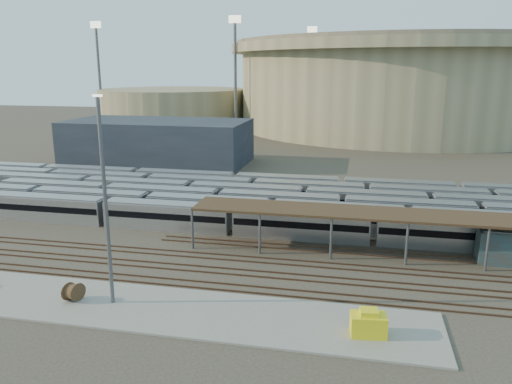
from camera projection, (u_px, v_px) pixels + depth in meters
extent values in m
plane|color=#383026|center=(253.00, 257.00, 59.82)|extent=(420.00, 420.00, 0.00)
cube|color=gray|center=(166.00, 310.00, 46.57)|extent=(50.00, 9.00, 0.20)
cube|color=silver|center=(232.00, 221.00, 67.91)|extent=(112.00, 2.90, 3.60)
cube|color=silver|center=(271.00, 214.00, 70.97)|extent=(112.00, 2.90, 3.60)
cube|color=silver|center=(342.00, 210.00, 72.97)|extent=(112.00, 2.90, 3.60)
cube|color=silver|center=(304.00, 201.00, 78.18)|extent=(112.00, 2.90, 3.60)
cube|color=silver|center=(252.00, 191.00, 84.02)|extent=(112.00, 2.90, 3.60)
cube|color=silver|center=(235.00, 184.00, 88.85)|extent=(112.00, 2.90, 3.60)
cylinder|color=#535458|center=(192.00, 229.00, 62.06)|extent=(0.30, 0.30, 5.00)
cylinder|color=#535458|center=(206.00, 217.00, 67.18)|extent=(0.30, 0.30, 5.00)
cylinder|color=#535458|center=(260.00, 234.00, 60.33)|extent=(0.30, 0.30, 5.00)
cylinder|color=#535458|center=(268.00, 221.00, 65.45)|extent=(0.30, 0.30, 5.00)
cylinder|color=#535458|center=(331.00, 239.00, 58.60)|extent=(0.30, 0.30, 5.00)
cylinder|color=#535458|center=(334.00, 225.00, 63.72)|extent=(0.30, 0.30, 5.00)
cylinder|color=#535458|center=(407.00, 244.00, 56.87)|extent=(0.30, 0.30, 5.00)
cylinder|color=#535458|center=(403.00, 229.00, 62.00)|extent=(0.30, 0.30, 5.00)
cylinder|color=#535458|center=(487.00, 250.00, 55.14)|extent=(0.30, 0.30, 5.00)
cylinder|color=#535458|center=(477.00, 234.00, 60.27)|extent=(0.30, 0.30, 5.00)
cube|color=#322314|center=(445.00, 217.00, 57.93)|extent=(60.00, 6.00, 0.30)
cube|color=#4C3323|center=(250.00, 262.00, 58.13)|extent=(170.00, 0.12, 0.18)
cube|color=#4C3323|center=(252.00, 257.00, 59.56)|extent=(170.00, 0.12, 0.18)
cube|color=#4C3323|center=(242.00, 275.00, 54.34)|extent=(170.00, 0.12, 0.18)
cube|color=#4C3323|center=(245.00, 270.00, 55.76)|extent=(170.00, 0.12, 0.18)
cube|color=#4C3323|center=(232.00, 291.00, 50.54)|extent=(170.00, 0.12, 0.18)
cube|color=#4C3323|center=(236.00, 285.00, 51.97)|extent=(170.00, 0.12, 0.18)
cylinder|color=gray|center=(400.00, 90.00, 184.21)|extent=(116.00, 116.00, 28.00)
cylinder|color=gray|center=(403.00, 46.00, 180.44)|extent=(124.00, 124.00, 3.00)
cylinder|color=#6C5E4C|center=(403.00, 40.00, 179.89)|extent=(120.00, 120.00, 1.50)
cylinder|color=gray|center=(174.00, 107.00, 193.56)|extent=(56.00, 56.00, 14.00)
cube|color=#1E232D|center=(158.00, 142.00, 117.84)|extent=(42.00, 20.00, 10.00)
cylinder|color=#535458|center=(235.00, 80.00, 165.86)|extent=(1.00, 1.00, 36.00)
cube|color=#FFF2CC|center=(235.00, 19.00, 161.19)|extent=(4.00, 0.60, 2.40)
cylinder|color=#535458|center=(100.00, 79.00, 186.43)|extent=(1.00, 1.00, 36.00)
cube|color=#FFF2CC|center=(96.00, 25.00, 181.77)|extent=(4.00, 0.60, 2.40)
cylinder|color=#535458|center=(311.00, 77.00, 209.27)|extent=(1.00, 1.00, 36.00)
cube|color=#FFF2CC|center=(312.00, 29.00, 204.60)|extent=(4.00, 0.60, 2.40)
cylinder|color=brown|center=(73.00, 292.00, 48.01)|extent=(1.53, 2.02, 1.79)
cylinder|color=#535458|center=(106.00, 205.00, 45.51)|extent=(0.36, 0.36, 19.42)
cube|color=#FFF2CC|center=(97.00, 96.00, 43.13)|extent=(0.82, 0.35, 0.20)
cube|color=yellow|center=(368.00, 325.00, 41.81)|extent=(3.15, 2.19, 1.84)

